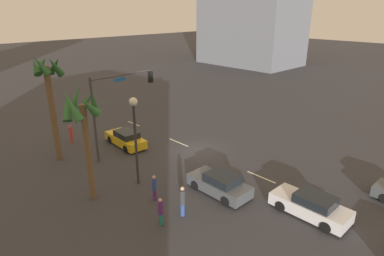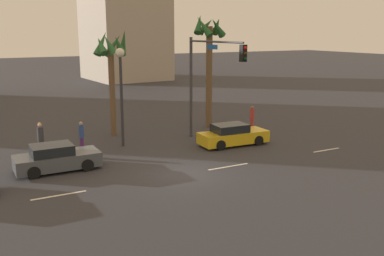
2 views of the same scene
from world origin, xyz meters
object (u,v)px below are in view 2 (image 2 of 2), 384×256
at_px(pedestrian_0, 40,135).
at_px(palm_tree_1, 112,56).
at_px(palm_tree_0, 208,48).
at_px(traffic_signal, 207,72).
at_px(pedestrian_3, 81,134).
at_px(car_3, 233,135).
at_px(car_2, 56,158).
at_px(pedestrian_1, 41,138).
at_px(pedestrian_2, 252,117).
at_px(streetlamp, 121,78).

relative_size(pedestrian_0, palm_tree_1, 0.23).
relative_size(pedestrian_0, palm_tree_0, 0.20).
bearing_deg(traffic_signal, pedestrian_3, 164.06).
height_order(car_3, pedestrian_3, pedestrian_3).
bearing_deg(palm_tree_0, car_2, -156.24).
distance_m(car_2, car_3, 11.04).
distance_m(pedestrian_1, pedestrian_2, 15.07).
height_order(car_3, pedestrian_0, pedestrian_0).
bearing_deg(streetlamp, pedestrian_0, 159.43).
height_order(streetlamp, pedestrian_1, streetlamp).
distance_m(pedestrian_0, pedestrian_2, 14.96).
relative_size(car_3, traffic_signal, 0.67).
distance_m(pedestrian_0, pedestrian_1, 1.48).
xyz_separation_m(car_3, pedestrian_0, (-11.01, 4.88, 0.25)).
relative_size(car_2, car_3, 0.95).
distance_m(car_2, streetlamp, 6.78).
bearing_deg(pedestrian_3, car_3, -22.28).
distance_m(pedestrian_0, pedestrian_3, 2.58).
xyz_separation_m(car_3, palm_tree_1, (-5.75, 6.37, 4.88)).
xyz_separation_m(streetlamp, pedestrian_0, (-4.74, 1.78, -3.42)).
bearing_deg(traffic_signal, palm_tree_1, 132.97).
distance_m(car_2, traffic_signal, 10.78).
xyz_separation_m(streetlamp, palm_tree_1, (0.53, 3.27, 1.20)).
distance_m(palm_tree_0, palm_tree_1, 7.15).
bearing_deg(car_3, pedestrian_1, 163.02).
distance_m(streetlamp, pedestrian_2, 10.68).
xyz_separation_m(car_2, streetlamp, (4.77, 3.14, 3.66)).
bearing_deg(pedestrian_2, car_2, -167.63).
bearing_deg(car_3, palm_tree_1, 132.04).
distance_m(streetlamp, pedestrian_1, 5.95).
height_order(traffic_signal, pedestrian_1, traffic_signal).
bearing_deg(pedestrian_0, streetlamp, -20.57).
relative_size(pedestrian_2, palm_tree_0, 0.21).
height_order(car_3, palm_tree_0, palm_tree_0).
bearing_deg(car_3, streetlamp, 153.68).
distance_m(pedestrian_1, pedestrian_3, 2.45).
bearing_deg(pedestrian_0, palm_tree_0, 2.45).
distance_m(traffic_signal, palm_tree_0, 4.88).
bearing_deg(pedestrian_3, traffic_signal, -15.94).
relative_size(car_2, pedestrian_1, 2.26).
bearing_deg(pedestrian_0, car_3, -23.91).
distance_m(pedestrian_2, palm_tree_0, 6.03).
bearing_deg(pedestrian_0, pedestrian_3, -29.94).
relative_size(car_2, pedestrian_0, 2.56).
bearing_deg(pedestrian_2, palm_tree_1, 161.88).
relative_size(streetlamp, palm_tree_0, 0.73).
bearing_deg(car_2, streetlamp, 33.36).
bearing_deg(car_3, pedestrian_3, 157.72).
xyz_separation_m(palm_tree_0, palm_tree_1, (-7.07, 0.96, -0.43)).
distance_m(car_3, pedestrian_1, 11.73).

